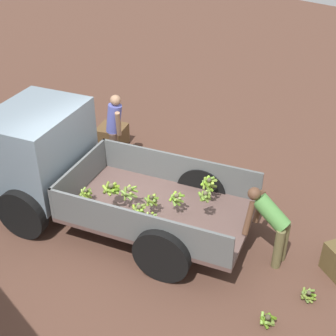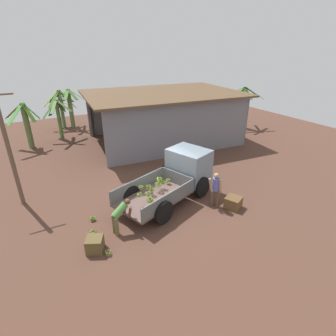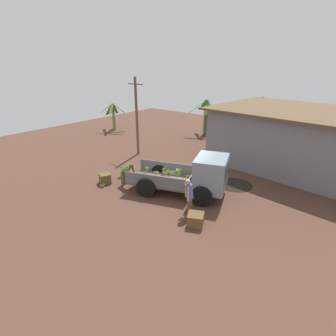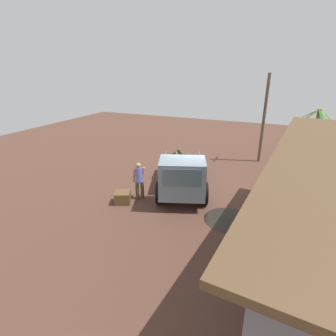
# 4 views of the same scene
# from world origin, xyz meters

# --- Properties ---
(ground) EXTENTS (36.00, 36.00, 0.00)m
(ground) POSITION_xyz_m (0.00, 0.00, 0.00)
(ground) COLOR #533529
(mud_patch_0) EXTENTS (1.82, 1.82, 0.01)m
(mud_patch_0) POSITION_xyz_m (1.96, 2.27, 0.00)
(mud_patch_0) COLOR black
(mud_patch_0) RESTS_ON ground
(cargo_truck) EXTENTS (4.98, 3.29, 1.99)m
(cargo_truck) POSITION_xyz_m (1.10, 0.10, 1.04)
(cargo_truck) COLOR brown
(cargo_truck) RESTS_ON ground
(warehouse_shed) EXTENTS (11.02, 8.21, 3.42)m
(warehouse_shed) POSITION_xyz_m (4.45, 7.10, 2.52)
(warehouse_shed) COLOR slate
(warehouse_shed) RESTS_ON ground
(utility_pole) EXTENTS (1.27, 0.17, 5.11)m
(utility_pole) POSITION_xyz_m (-5.48, 2.67, 2.64)
(utility_pole) COLOR brown
(utility_pole) RESTS_ON ground
(banana_palm_0) EXTENTS (2.07, 2.16, 3.01)m
(banana_palm_0) POSITION_xyz_m (-4.63, 10.14, 1.57)
(banana_palm_0) COLOR #576C37
(banana_palm_0) RESTS_ON ground
(banana_palm_1) EXTENTS (2.73, 2.23, 3.32)m
(banana_palm_1) POSITION_xyz_m (11.22, 6.92, 1.84)
(banana_palm_1) COLOR #526335
(banana_palm_1) RESTS_ON ground
(banana_palm_2) EXTENTS (2.49, 2.26, 3.07)m
(banana_palm_2) POSITION_xyz_m (-1.84, 14.22, 1.72)
(banana_palm_2) COLOR #5E774D
(banana_palm_2) RESTS_ON ground
(banana_palm_3) EXTENTS (2.45, 2.43, 2.88)m
(banana_palm_3) POSITION_xyz_m (-2.50, 11.10, 1.60)
(banana_palm_3) COLOR #53833C
(banana_palm_3) RESTS_ON ground
(banana_palm_5) EXTENTS (2.49, 2.61, 3.19)m
(banana_palm_5) POSITION_xyz_m (-1.19, 13.74, 1.69)
(banana_palm_5) COLOR #5C703A
(banana_palm_5) RESTS_ON ground
(person_foreground_visitor) EXTENTS (0.56, 0.52, 1.62)m
(person_foreground_visitor) POSITION_xyz_m (1.71, -1.63, 0.90)
(person_foreground_visitor) COLOR brown
(person_foreground_visitor) RESTS_ON ground
(person_worker_loading) EXTENTS (0.76, 0.66, 1.28)m
(person_worker_loading) POSITION_xyz_m (-2.37, -1.29, 0.76)
(person_worker_loading) COLOR brown
(person_worker_loading) RESTS_ON ground
(person_bystander_near_shed) EXTENTS (0.62, 0.40, 1.66)m
(person_bystander_near_shed) POSITION_xyz_m (-0.60, 4.61, 0.92)
(person_bystander_near_shed) COLOR #3E2F19
(person_bystander_near_shed) RESTS_ON ground
(banana_bunch_on_ground_0) EXTENTS (0.22, 0.21, 0.21)m
(banana_bunch_on_ground_0) POSITION_xyz_m (-3.17, -2.24, 0.12)
(banana_bunch_on_ground_0) COLOR #453E2D
(banana_bunch_on_ground_0) RESTS_ON ground
(banana_bunch_on_ground_1) EXTENTS (0.26, 0.25, 0.20)m
(banana_bunch_on_ground_1) POSITION_xyz_m (-3.14, -0.12, 0.11)
(banana_bunch_on_ground_1) COLOR #4A4330
(banana_bunch_on_ground_1) RESTS_ON ground
(banana_bunch_on_ground_2) EXTENTS (0.25, 0.25, 0.17)m
(banana_bunch_on_ground_2) POSITION_xyz_m (-3.34, -0.93, 0.09)
(banana_bunch_on_ground_2) COLOR brown
(banana_bunch_on_ground_2) RESTS_ON ground
(wooden_crate_0) EXTENTS (0.73, 0.73, 0.51)m
(wooden_crate_0) POSITION_xyz_m (-3.49, -1.82, 0.26)
(wooden_crate_0) COLOR brown
(wooden_crate_0) RESTS_ON ground
(wooden_crate_1) EXTENTS (0.82, 0.82, 0.48)m
(wooden_crate_1) POSITION_xyz_m (2.35, -2.09, 0.24)
(wooden_crate_1) COLOR brown
(wooden_crate_1) RESTS_ON ground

